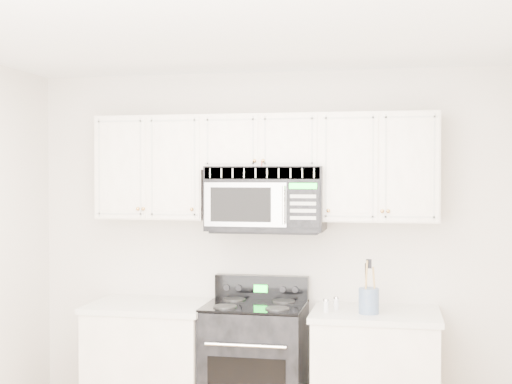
# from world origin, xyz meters

# --- Properties ---
(room) EXTENTS (3.51, 3.51, 2.61)m
(room) POSITION_xyz_m (0.00, 0.00, 1.30)
(room) COLOR brown
(room) RESTS_ON ground
(base_cabinet_left) EXTENTS (0.86, 0.65, 0.92)m
(base_cabinet_left) POSITION_xyz_m (-0.80, 1.44, 0.43)
(base_cabinet_left) COLOR white
(base_cabinet_left) RESTS_ON ground
(base_cabinet_right) EXTENTS (0.86, 0.65, 0.92)m
(base_cabinet_right) POSITION_xyz_m (0.80, 1.44, 0.43)
(base_cabinet_right) COLOR white
(base_cabinet_right) RESTS_ON ground
(range) EXTENTS (0.69, 0.63, 1.10)m
(range) POSITION_xyz_m (-0.04, 1.46, 0.48)
(range) COLOR black
(range) RESTS_ON ground
(upper_cabinets) EXTENTS (2.44, 0.37, 0.75)m
(upper_cabinets) POSITION_xyz_m (0.00, 1.58, 1.93)
(upper_cabinets) COLOR white
(upper_cabinets) RESTS_ON ground
(microwave) EXTENTS (0.82, 0.46, 0.45)m
(microwave) POSITION_xyz_m (0.03, 1.54, 1.68)
(microwave) COLOR black
(microwave) RESTS_ON ground
(utensil_crock) EXTENTS (0.13, 0.13, 0.36)m
(utensil_crock) POSITION_xyz_m (0.76, 1.34, 1.01)
(utensil_crock) COLOR slate
(utensil_crock) RESTS_ON base_cabinet_right
(shaker_salt) EXTENTS (0.04, 0.04, 0.09)m
(shaker_salt) POSITION_xyz_m (0.47, 1.33, 0.97)
(shaker_salt) COLOR silver
(shaker_salt) RESTS_ON base_cabinet_right
(shaker_pepper) EXTENTS (0.04, 0.04, 0.09)m
(shaker_pepper) POSITION_xyz_m (0.53, 1.44, 0.97)
(shaker_pepper) COLOR silver
(shaker_pepper) RESTS_ON base_cabinet_right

